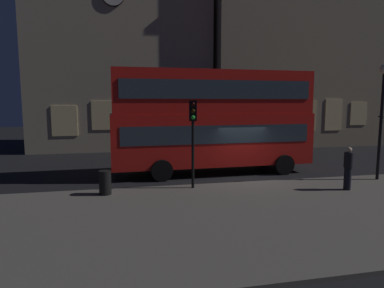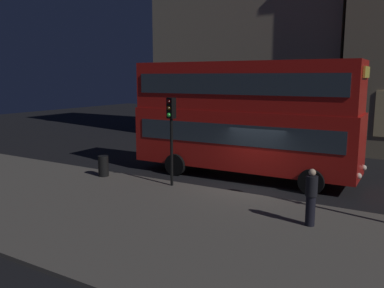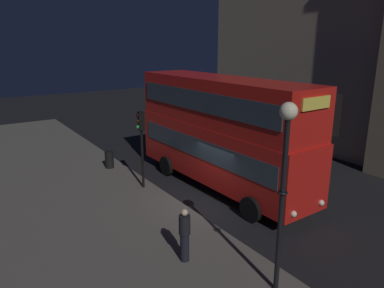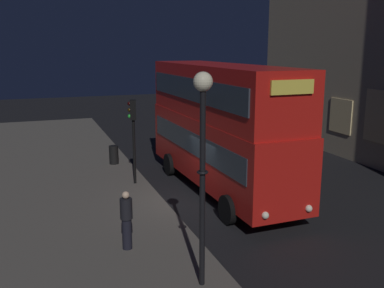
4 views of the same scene
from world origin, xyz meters
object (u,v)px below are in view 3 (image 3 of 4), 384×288
(double_decker_bus, at_px, (220,128))
(litter_bin, at_px, (109,160))
(traffic_light_near_kerb, at_px, (141,134))
(pedestrian, at_px, (185,234))
(street_lamp, at_px, (285,163))

(double_decker_bus, bearing_deg, litter_bin, -147.61)
(double_decker_bus, relative_size, traffic_light_near_kerb, 2.86)
(double_decker_bus, distance_m, litter_bin, 6.84)
(pedestrian, bearing_deg, street_lamp, 150.15)
(double_decker_bus, distance_m, traffic_light_near_kerb, 3.73)
(traffic_light_near_kerb, height_order, litter_bin, traffic_light_near_kerb)
(litter_bin, bearing_deg, traffic_light_near_kerb, 4.23)
(double_decker_bus, bearing_deg, street_lamp, -27.90)
(traffic_light_near_kerb, distance_m, litter_bin, 4.22)
(traffic_light_near_kerb, relative_size, pedestrian, 2.06)
(double_decker_bus, xyz_separation_m, litter_bin, (-5.34, -3.56, -2.38))
(traffic_light_near_kerb, xyz_separation_m, litter_bin, (-3.60, -0.27, -2.19))
(pedestrian, distance_m, litter_bin, 9.92)
(street_lamp, relative_size, litter_bin, 5.63)
(street_lamp, xyz_separation_m, litter_bin, (-12.45, 0.00, -3.30))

